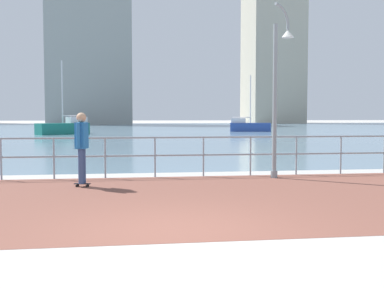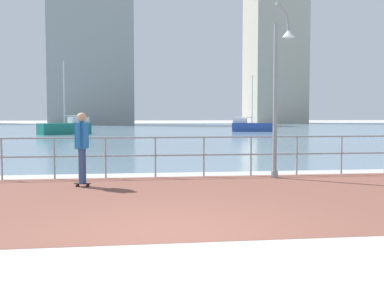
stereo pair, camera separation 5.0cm
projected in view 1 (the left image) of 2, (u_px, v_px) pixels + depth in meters
The scene contains 10 objects.
ground at pixel (136, 133), 46.61m from camera, with size 220.00×220.00×0.00m, color #ADAAA5.
brick_paving at pixel (164, 199), 9.87m from camera, with size 28.00×6.94×0.01m, color brown.
harbor_water at pixel (134, 129), 57.79m from camera, with size 180.00×88.00×0.00m, color slate.
waterfront_railing at pixel (155, 149), 13.25m from camera, with size 25.25×0.06×1.17m.
lamppost at pixel (279, 82), 13.10m from camera, with size 0.73×0.57×4.89m.
skateboarder at pixel (82, 142), 11.42m from camera, with size 0.41×0.56×1.83m.
sailboat_blue at pixel (249, 126), 50.53m from camera, with size 4.51×2.22×6.08m.
sailboat_yellow at pixel (65, 127), 43.20m from camera, with size 4.79×4.05×6.79m.
tower_slate at pixel (273, 25), 103.83m from camera, with size 11.36×13.40×45.51m.
tower_beige at pixel (90, 30), 89.29m from camera, with size 15.69×10.74×37.85m.
Camera 1 is at (-0.75, -6.93, 1.77)m, focal length 43.54 mm.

